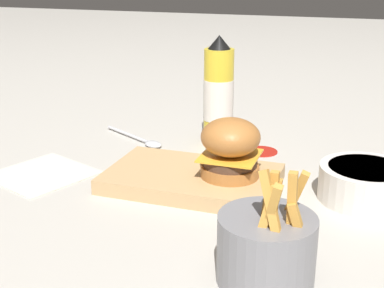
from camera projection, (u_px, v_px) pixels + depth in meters
The scene contains 9 objects.
ground_plane at pixel (175, 187), 0.91m from camera, with size 6.00×6.00×0.00m, color #B7B2A8.
serving_board at pixel (192, 179), 0.91m from camera, with size 0.29×0.18×0.03m.
burger at pixel (230, 147), 0.87m from camera, with size 0.10×0.10×0.10m.
ketchup_bottle at pixel (218, 95), 1.09m from camera, with size 0.06×0.06×0.23m.
fries_basket at pixel (267, 247), 0.63m from camera, with size 0.12×0.12×0.15m.
side_bowl at pixel (366, 182), 0.85m from camera, with size 0.15×0.15×0.06m.
spoon at pixel (144, 141), 1.13m from camera, with size 0.17×0.11×0.01m.
ketchup_puddle at pixel (261, 151), 1.08m from camera, with size 0.06×0.06×0.00m.
parchment_square at pixel (43, 174), 0.96m from camera, with size 0.20×0.20×0.00m.
Camera 1 is at (-0.30, 0.78, 0.37)m, focal length 50.00 mm.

